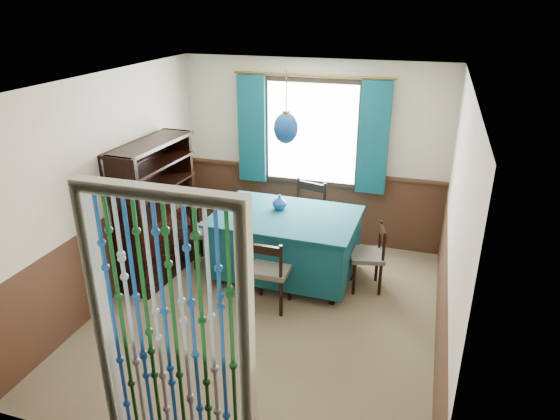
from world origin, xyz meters
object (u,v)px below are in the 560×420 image
(chair_right, at_px, (369,255))
(sideboard, at_px, (158,229))
(chair_near, at_px, (269,271))
(bowl_shelf, at_px, (143,194))
(chair_far, at_px, (305,216))
(chair_left, at_px, (208,231))
(vase_table, at_px, (280,203))
(vase_sideboard, at_px, (173,194))
(dining_table, at_px, (286,242))
(pendant_lamp, at_px, (286,128))

(chair_right, height_order, sideboard, sideboard)
(chair_near, bearing_deg, bowl_shelf, 179.26)
(chair_far, relative_size, sideboard, 0.58)
(chair_far, xyz_separation_m, sideboard, (-1.58, -1.07, 0.07))
(chair_left, bearing_deg, bowl_shelf, -44.32)
(chair_far, bearing_deg, chair_left, 47.69)
(vase_table, bearing_deg, chair_near, -80.11)
(sideboard, bearing_deg, vase_sideboard, 83.09)
(dining_table, xyz_separation_m, pendant_lamp, (-0.00, -0.00, 1.40))
(chair_near, relative_size, bowl_shelf, 3.87)
(chair_left, height_order, chair_right, chair_left)
(pendant_lamp, distance_m, vase_sideboard, 1.74)
(chair_left, distance_m, vase_table, 1.03)
(chair_right, bearing_deg, pendant_lamp, 77.34)
(sideboard, xyz_separation_m, bowl_shelf, (0.06, -0.33, 0.59))
(chair_left, distance_m, pendant_lamp, 1.75)
(chair_right, bearing_deg, vase_table, 69.25)
(vase_table, bearing_deg, sideboard, -160.31)
(chair_right, xyz_separation_m, vase_table, (-1.14, 0.14, 0.48))
(chair_far, xyz_separation_m, vase_table, (-0.18, -0.56, 0.39))
(vase_sideboard, bearing_deg, vase_table, 8.05)
(dining_table, distance_m, vase_sideboard, 1.54)
(chair_near, relative_size, chair_far, 0.89)
(chair_near, distance_m, vase_table, 0.98)
(chair_near, xyz_separation_m, vase_table, (-0.15, 0.86, 0.45))
(chair_left, xyz_separation_m, chair_right, (2.05, 0.01, -0.03))
(dining_table, height_order, chair_near, chair_near)
(pendant_lamp, bearing_deg, vase_table, 127.91)
(chair_right, height_order, pendant_lamp, pendant_lamp)
(chair_right, height_order, vase_sideboard, vase_sideboard)
(bowl_shelf, bearing_deg, sideboard, 100.18)
(dining_table, xyz_separation_m, chair_near, (0.03, -0.70, -0.01))
(dining_table, distance_m, vase_table, 0.48)
(dining_table, distance_m, chair_near, 0.70)
(chair_far, height_order, vase_table, vase_table)
(sideboard, bearing_deg, bowl_shelf, -75.86)
(sideboard, distance_m, vase_table, 1.52)
(chair_near, distance_m, chair_far, 1.43)
(chair_far, xyz_separation_m, chair_left, (-1.09, -0.71, -0.05))
(sideboard, bearing_deg, pendant_lamp, 16.65)
(dining_table, bearing_deg, chair_near, -86.48)
(chair_left, relative_size, sideboard, 0.52)
(chair_far, bearing_deg, bowl_shelf, 57.35)
(pendant_lamp, bearing_deg, dining_table, 83.76)
(pendant_lamp, bearing_deg, chair_near, -87.82)
(vase_table, distance_m, bowl_shelf, 1.61)
(chair_right, distance_m, bowl_shelf, 2.68)
(chair_right, xyz_separation_m, bowl_shelf, (-2.48, -0.70, 0.75))
(dining_table, relative_size, chair_far, 1.79)
(chair_left, bearing_deg, chair_right, 77.71)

